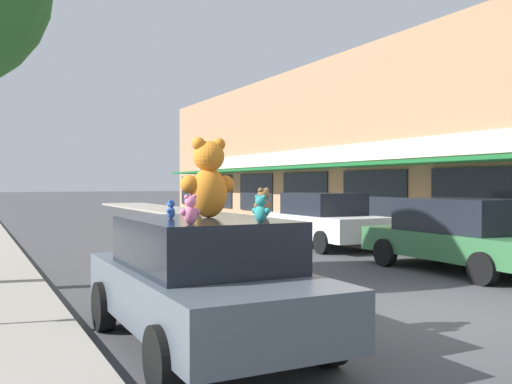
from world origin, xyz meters
The scene contains 12 objects.
ground_plane centered at (0.00, 0.00, 0.00)m, with size 260.00×260.00×0.00m, color #424244.
storefront_row centered at (14.92, 14.25, 3.71)m, with size 15.12×40.63×7.43m.
plush_art_car centered at (-3.43, 0.18, 0.78)m, with size 1.97×4.02×1.49m.
teddy_bear_giant centered at (-3.31, 0.31, 1.95)m, with size 0.70×0.44×0.95m.
teddy_bear_brown centered at (-2.76, -0.06, 1.66)m, with size 0.27×0.19×0.36m.
teddy_bear_teal centered at (-3.13, -0.70, 1.63)m, with size 0.18×0.21×0.29m.
teddy_bear_pink centered at (-3.89, -0.66, 1.63)m, with size 0.22×0.14×0.30m.
teddy_bear_blue centered at (-3.77, 0.33, 1.60)m, with size 0.14×0.15×0.22m.
teddy_bear_purple centered at (-3.17, 1.17, 1.62)m, with size 0.20×0.18×0.28m.
teddy_bear_yellow centered at (-3.22, 0.88, 1.60)m, with size 0.17×0.10×0.23m.
parked_car_far_center centered at (3.55, 2.92, 0.82)m, with size 1.97×4.48×1.57m.
parked_car_far_right centered at (3.55, 8.21, 0.82)m, with size 2.05×4.39×1.61m.
Camera 1 is at (-5.85, -5.99, 1.90)m, focal length 40.00 mm.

